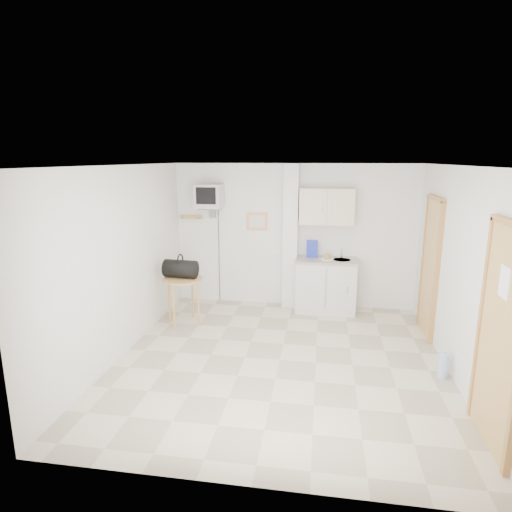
% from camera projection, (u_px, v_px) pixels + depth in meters
% --- Properties ---
extents(ground, '(4.50, 4.50, 0.00)m').
position_uv_depth(ground, '(280.00, 360.00, 5.61)').
color(ground, beige).
rests_on(ground, ground).
extents(room_envelope, '(4.24, 4.54, 2.55)m').
position_uv_depth(room_envelope, '(301.00, 244.00, 5.31)').
color(room_envelope, white).
rests_on(room_envelope, ground).
extents(kitchenette, '(1.03, 0.58, 2.10)m').
position_uv_depth(kitchenette, '(326.00, 265.00, 7.27)').
color(kitchenette, silver).
rests_on(kitchenette, ground).
extents(crt_television, '(0.44, 0.45, 2.15)m').
position_uv_depth(crt_television, '(209.00, 197.00, 7.34)').
color(crt_television, slate).
rests_on(crt_television, ground).
extents(round_table, '(0.62, 0.62, 0.75)m').
position_uv_depth(round_table, '(183.00, 285.00, 6.72)').
color(round_table, '#AA7C41').
rests_on(round_table, ground).
extents(duffel_bag, '(0.54, 0.33, 0.38)m').
position_uv_depth(duffel_bag, '(181.00, 269.00, 6.71)').
color(duffel_bag, black).
rests_on(duffel_bag, round_table).
extents(water_bottle, '(0.12, 0.12, 0.35)m').
position_uv_depth(water_bottle, '(443.00, 366.00, 5.12)').
color(water_bottle, '#9CB3D3').
rests_on(water_bottle, ground).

